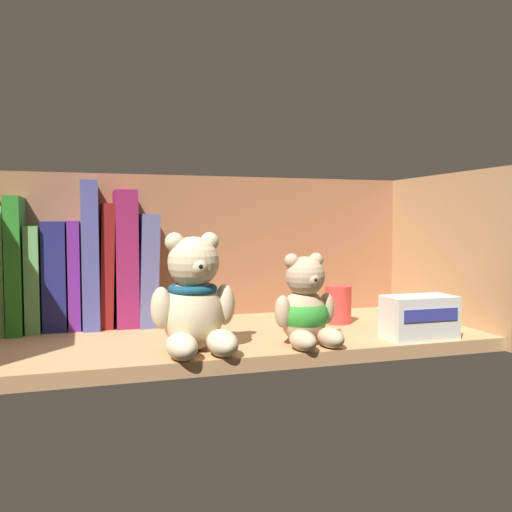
{
  "coord_description": "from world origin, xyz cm",
  "views": [
    {
      "loc": [
        -22.04,
        -81.65,
        19.29
      ],
      "look_at": [
        3.6,
        0.0,
        13.89
      ],
      "focal_mm": 38.43,
      "sensor_mm": 36.0,
      "label": 1
    }
  ],
  "objects_px": {
    "book_1": "(18,264)",
    "book_7": "(125,258)",
    "book_0": "(0,269)",
    "book_3": "(55,275)",
    "book_2": "(35,277)",
    "pillar_candle": "(338,305)",
    "teddy_bear_larger": "(194,301)",
    "teddy_bear_smaller": "(305,309)",
    "book_4": "(74,274)",
    "small_product_box": "(419,317)",
    "book_5": "(90,254)",
    "book_6": "(106,265)",
    "book_8": "(146,269)"
  },
  "relations": [
    {
      "from": "book_2",
      "to": "book_7",
      "type": "xyz_separation_m",
      "value": [
        0.14,
        0.0,
        0.03
      ]
    },
    {
      "from": "book_5",
      "to": "teddy_bear_smaller",
      "type": "bearing_deg",
      "value": -39.69
    },
    {
      "from": "book_1",
      "to": "small_product_box",
      "type": "distance_m",
      "value": 0.63
    },
    {
      "from": "book_6",
      "to": "book_3",
      "type": "bearing_deg",
      "value": 180.0
    },
    {
      "from": "book_4",
      "to": "small_product_box",
      "type": "distance_m",
      "value": 0.55
    },
    {
      "from": "book_3",
      "to": "book_8",
      "type": "bearing_deg",
      "value": 0.0
    },
    {
      "from": "book_3",
      "to": "pillar_candle",
      "type": "distance_m",
      "value": 0.47
    },
    {
      "from": "book_2",
      "to": "book_6",
      "type": "relative_size",
      "value": 0.82
    },
    {
      "from": "book_0",
      "to": "book_5",
      "type": "xyz_separation_m",
      "value": [
        0.14,
        0.0,
        0.02
      ]
    },
    {
      "from": "book_2",
      "to": "book_8",
      "type": "xyz_separation_m",
      "value": [
        0.18,
        0.0,
        0.01
      ]
    },
    {
      "from": "book_6",
      "to": "pillar_candle",
      "type": "bearing_deg",
      "value": -15.6
    },
    {
      "from": "book_7",
      "to": "book_5",
      "type": "bearing_deg",
      "value": 180.0
    },
    {
      "from": "book_3",
      "to": "small_product_box",
      "type": "distance_m",
      "value": 0.58
    },
    {
      "from": "book_1",
      "to": "small_product_box",
      "type": "bearing_deg",
      "value": -23.86
    },
    {
      "from": "book_3",
      "to": "book_8",
      "type": "xyz_separation_m",
      "value": [
        0.15,
        0.0,
        0.01
      ]
    },
    {
      "from": "small_product_box",
      "to": "book_5",
      "type": "bearing_deg",
      "value": 151.26
    },
    {
      "from": "book_0",
      "to": "book_8",
      "type": "bearing_deg",
      "value": 0.0
    },
    {
      "from": "book_6",
      "to": "book_7",
      "type": "distance_m",
      "value": 0.03
    },
    {
      "from": "book_2",
      "to": "pillar_candle",
      "type": "relative_size",
      "value": 2.6
    },
    {
      "from": "book_1",
      "to": "teddy_bear_smaller",
      "type": "relative_size",
      "value": 1.64
    },
    {
      "from": "book_3",
      "to": "teddy_bear_smaller",
      "type": "height_order",
      "value": "book_3"
    },
    {
      "from": "book_3",
      "to": "small_product_box",
      "type": "xyz_separation_m",
      "value": [
        0.52,
        -0.25,
        -0.05
      ]
    },
    {
      "from": "book_3",
      "to": "teddy_bear_smaller",
      "type": "bearing_deg",
      "value": -34.86
    },
    {
      "from": "book_3",
      "to": "book_4",
      "type": "height_order",
      "value": "same"
    },
    {
      "from": "book_0",
      "to": "teddy_bear_smaller",
      "type": "xyz_separation_m",
      "value": [
        0.42,
        -0.24,
        -0.05
      ]
    },
    {
      "from": "pillar_candle",
      "to": "teddy_bear_larger",
      "type": "bearing_deg",
      "value": -154.83
    },
    {
      "from": "book_4",
      "to": "book_7",
      "type": "distance_m",
      "value": 0.09
    },
    {
      "from": "book_5",
      "to": "small_product_box",
      "type": "xyz_separation_m",
      "value": [
        0.46,
        -0.25,
        -0.09
      ]
    },
    {
      "from": "book_0",
      "to": "book_3",
      "type": "distance_m",
      "value": 0.08
    },
    {
      "from": "book_3",
      "to": "book_5",
      "type": "bearing_deg",
      "value": 0.0
    },
    {
      "from": "book_6",
      "to": "teddy_bear_larger",
      "type": "height_order",
      "value": "book_6"
    },
    {
      "from": "book_7",
      "to": "teddy_bear_larger",
      "type": "xyz_separation_m",
      "value": [
        0.07,
        -0.23,
        -0.04
      ]
    },
    {
      "from": "book_1",
      "to": "book_7",
      "type": "relative_size",
      "value": 0.94
    },
    {
      "from": "book_2",
      "to": "small_product_box",
      "type": "relative_size",
      "value": 1.6
    },
    {
      "from": "teddy_bear_smaller",
      "to": "pillar_candle",
      "type": "relative_size",
      "value": 2.02
    },
    {
      "from": "book_1",
      "to": "book_8",
      "type": "bearing_deg",
      "value": 0.0
    },
    {
      "from": "book_6",
      "to": "book_8",
      "type": "xyz_separation_m",
      "value": [
        0.07,
        0.0,
        -0.01
      ]
    },
    {
      "from": "book_6",
      "to": "teddy_bear_larger",
      "type": "distance_m",
      "value": 0.26
    },
    {
      "from": "teddy_bear_larger",
      "to": "book_7",
      "type": "bearing_deg",
      "value": 107.26
    },
    {
      "from": "book_4",
      "to": "book_7",
      "type": "xyz_separation_m",
      "value": [
        0.08,
        0.0,
        0.02
      ]
    },
    {
      "from": "book_3",
      "to": "book_7",
      "type": "bearing_deg",
      "value": 0.0
    },
    {
      "from": "book_8",
      "to": "book_7",
      "type": "bearing_deg",
      "value": 180.0
    },
    {
      "from": "book_1",
      "to": "pillar_candle",
      "type": "relative_size",
      "value": 3.31
    },
    {
      "from": "book_2",
      "to": "teddy_bear_smaller",
      "type": "xyz_separation_m",
      "value": [
        0.37,
        -0.24,
        -0.03
      ]
    },
    {
      "from": "teddy_bear_smaller",
      "to": "book_0",
      "type": "bearing_deg",
      "value": 150.68
    },
    {
      "from": "book_3",
      "to": "book_7",
      "type": "distance_m",
      "value": 0.11
    },
    {
      "from": "teddy_bear_smaller",
      "to": "book_5",
      "type": "bearing_deg",
      "value": 140.31
    },
    {
      "from": "book_0",
      "to": "teddy_bear_larger",
      "type": "height_order",
      "value": "book_0"
    },
    {
      "from": "book_7",
      "to": "teddy_bear_smaller",
      "type": "xyz_separation_m",
      "value": [
        0.23,
        -0.24,
        -0.06
      ]
    },
    {
      "from": "book_5",
      "to": "pillar_candle",
      "type": "height_order",
      "value": "book_5"
    }
  ]
}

